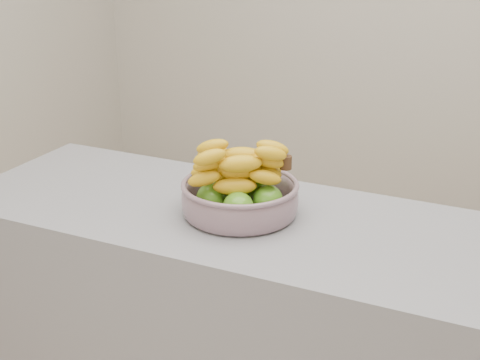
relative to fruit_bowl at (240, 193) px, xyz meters
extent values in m
cylinder|color=#8F9BAC|center=(0.00, 0.00, -0.06)|extent=(0.27, 0.27, 0.01)
torus|color=#8F9BAC|center=(0.00, 0.00, 0.02)|extent=(0.32, 0.32, 0.01)
sphere|color=#468717|center=(0.03, -0.07, -0.01)|extent=(0.08, 0.08, 0.08)
sphere|color=#468717|center=(0.08, 0.01, -0.01)|extent=(0.08, 0.08, 0.08)
sphere|color=#468717|center=(0.02, 0.08, -0.01)|extent=(0.08, 0.08, 0.08)
sphere|color=#468717|center=(-0.07, 0.04, -0.01)|extent=(0.08, 0.08, 0.08)
sphere|color=#468717|center=(-0.06, -0.05, -0.01)|extent=(0.08, 0.08, 0.08)
ellipsoid|color=yellow|center=(0.01, -0.05, 0.04)|extent=(0.20, 0.14, 0.05)
ellipsoid|color=yellow|center=(-0.01, 0.00, 0.04)|extent=(0.20, 0.12, 0.05)
ellipsoid|color=yellow|center=(-0.03, 0.04, 0.04)|extent=(0.21, 0.10, 0.05)
ellipsoid|color=yellow|center=(0.01, -0.02, 0.07)|extent=(0.19, 0.15, 0.05)
ellipsoid|color=yellow|center=(-0.01, 0.03, 0.07)|extent=(0.21, 0.08, 0.05)
ellipsoid|color=yellow|center=(0.01, 0.00, 0.11)|extent=(0.20, 0.12, 0.05)
ellipsoid|color=yellow|center=(0.02, -0.05, 0.10)|extent=(0.19, 0.15, 0.05)
cylinder|color=#3E2613|center=(0.11, 0.05, 0.09)|extent=(0.03, 0.03, 0.04)
camera|label=1|loc=(0.71, -1.51, 0.69)|focal=50.00mm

